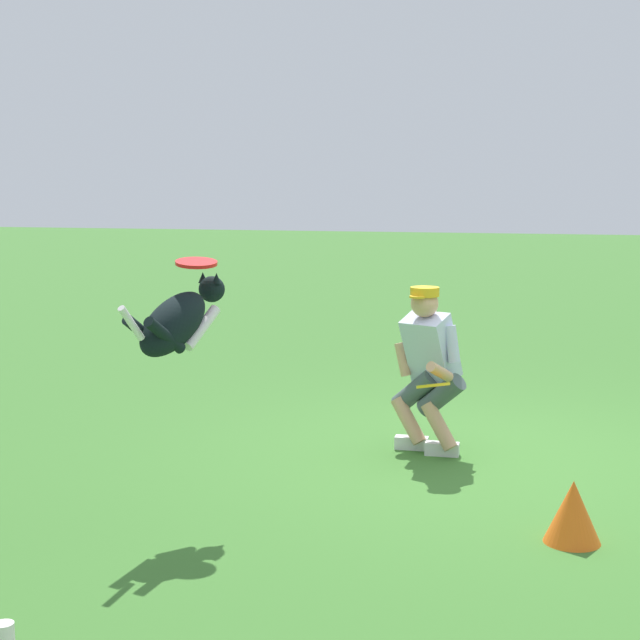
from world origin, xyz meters
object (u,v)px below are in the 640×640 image
at_px(dog, 178,321).
at_px(frisbee_held, 433,385).
at_px(person, 428,364).
at_px(frisbee_flying, 196,263).
at_px(training_cone, 573,512).

height_order(dog, frisbee_held, dog).
distance_m(person, dog, 2.30).
xyz_separation_m(frisbee_flying, training_cone, (-2.35, 0.14, -1.40)).
height_order(dog, frisbee_flying, frisbee_flying).
bearing_deg(person, dog, -11.10).
height_order(person, training_cone, person).
height_order(person, frisbee_flying, frisbee_flying).
bearing_deg(training_cone, dog, 1.11).
relative_size(dog, training_cone, 2.62).
bearing_deg(frisbee_flying, training_cone, 176.52).
xyz_separation_m(dog, frisbee_flying, (-0.06, -0.19, 0.34)).
bearing_deg(frisbee_flying, frisbee_held, -138.17).
bearing_deg(dog, frisbee_flying, 1.10).
height_order(frisbee_flying, frisbee_held, frisbee_flying).
height_order(frisbee_held, training_cone, frisbee_held).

